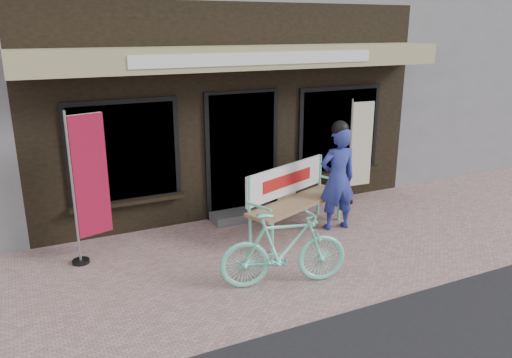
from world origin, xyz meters
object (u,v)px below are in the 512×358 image
person (338,177)px  bicycle (284,249)px  nobori_red (88,185)px  menu_stand (285,190)px  nobori_cream (359,150)px  bench (293,193)px

person → bicycle: (-1.70, -1.30, -0.39)m
nobori_red → menu_stand: bearing=-10.3°
person → nobori_cream: (1.10, 0.92, 0.13)m
bench → nobori_cream: size_ratio=1.03×
bench → menu_stand: bearing=49.2°
bench → nobori_cream: nobori_cream is taller
bench → nobori_cream: bearing=-1.5°
bench → menu_stand: bench is taller
nobori_cream → menu_stand: 1.67m
bicycle → menu_stand: bicycle is taller
person → menu_stand: bearing=125.0°
bench → nobori_red: bearing=152.7°
bicycle → menu_stand: (1.23, 2.18, -0.04)m
bicycle → nobori_cream: (2.80, 2.21, 0.52)m
person → bicycle: 2.17m
bench → person: 0.77m
nobori_cream → bicycle: bearing=-138.4°
bench → nobori_red: 3.15m
person → menu_stand: person is taller
bicycle → nobori_red: nobori_red is taller
person → menu_stand: size_ratio=2.01×
nobori_red → person: bearing=-24.4°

